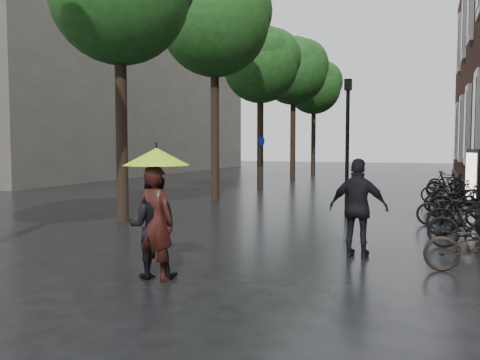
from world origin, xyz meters
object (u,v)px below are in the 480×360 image
at_px(pedestrian_walking, 358,208).
at_px(ad_lightbox, 475,178).
at_px(person_black, 153,226).
at_px(person_burgundy, 156,223).
at_px(lamp_post, 347,133).
at_px(parked_bicycles, 454,198).

distance_m(pedestrian_walking, ad_lightbox, 9.72).
relative_size(person_black, ad_lightbox, 0.83).
bearing_deg(ad_lightbox, person_burgundy, -126.03).
distance_m(person_burgundy, pedestrian_walking, 3.83).
relative_size(pedestrian_walking, ad_lightbox, 0.94).
xyz_separation_m(ad_lightbox, lamp_post, (-3.79, -3.45, 1.48)).
xyz_separation_m(person_burgundy, ad_lightbox, (5.38, 12.06, 0.09)).
relative_size(parked_bicycles, lamp_post, 4.06).
bearing_deg(pedestrian_walking, ad_lightbox, -101.78).
relative_size(pedestrian_walking, lamp_post, 0.45).
bearing_deg(ad_lightbox, pedestrian_walking, -117.96).
xyz_separation_m(pedestrian_walking, lamp_post, (-1.11, 5.90, 1.54)).
distance_m(person_burgundy, ad_lightbox, 13.21).
distance_m(person_burgundy, person_black, 0.18).
height_order(person_black, lamp_post, lamp_post).
height_order(parked_bicycles, ad_lightbox, ad_lightbox).
distance_m(parked_bicycles, lamp_post, 3.87).
xyz_separation_m(pedestrian_walking, parked_bicycles, (1.94, 7.23, -0.44)).
bearing_deg(parked_bicycles, pedestrian_walking, -105.00).
xyz_separation_m(person_black, ad_lightbox, (5.50, 11.95, 0.17)).
height_order(parked_bicycles, lamp_post, lamp_post).
xyz_separation_m(person_black, lamp_post, (1.71, 8.50, 1.65)).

